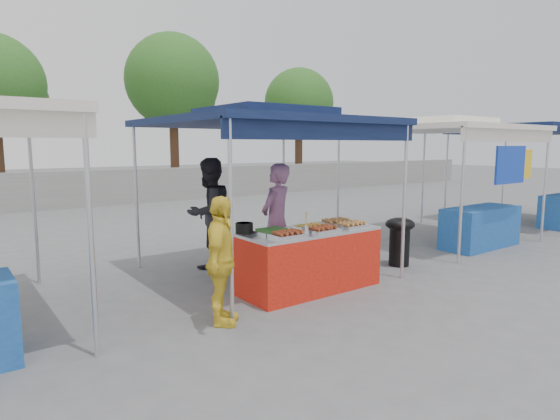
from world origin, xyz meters
TOP-DOWN VIEW (x-y plane):
  - ground_plane at (0.00, 0.00)m, footprint 80.00×80.00m
  - back_wall at (0.00, 11.00)m, footprint 40.00×0.25m
  - main_canopy at (0.00, 0.97)m, footprint 3.20×3.20m
  - neighbor_stall_right at (4.50, 0.57)m, footprint 3.20×3.20m
  - neighbor_stall_far at (8.50, 0.57)m, footprint 3.20×3.20m
  - tree_2 at (4.11, 13.30)m, footprint 3.78×3.77m
  - tree_3 at (10.22, 12.72)m, footprint 3.36×3.27m
  - vendor_table at (0.00, -0.10)m, footprint 2.00×0.80m
  - food_tray_fl at (-0.58, -0.34)m, footprint 0.42×0.30m
  - food_tray_fm at (0.02, -0.34)m, footprint 0.42×0.30m
  - food_tray_fr at (0.58, -0.33)m, footprint 0.42×0.30m
  - food_tray_bl at (-0.60, -0.03)m, footprint 0.42×0.30m
  - food_tray_bm at (0.04, -0.04)m, footprint 0.42×0.30m
  - food_tray_br at (0.57, -0.00)m, footprint 0.42×0.30m
  - cooking_pot at (-0.85, 0.25)m, footprint 0.23×0.23m
  - skewer_cup at (-0.26, -0.31)m, footprint 0.09×0.09m
  - wok_burner at (2.07, 0.02)m, footprint 0.49×0.49m
  - crate_left at (-0.28, 0.43)m, footprint 0.53×0.37m
  - crate_right at (0.36, 0.66)m, footprint 0.55×0.39m
  - crate_stacked at (0.36, 0.66)m, footprint 0.55×0.39m
  - vendor_woman at (0.02, 0.72)m, footprint 0.75×0.64m
  - helper_man at (-0.53, 1.83)m, footprint 1.04×0.91m
  - customer_person at (-1.63, -0.49)m, footprint 0.81×0.89m

SIDE VIEW (x-z plane):
  - ground_plane at x=0.00m, z-range 0.00..0.00m
  - crate_left at x=-0.28m, z-range 0.00..0.32m
  - crate_right at x=0.36m, z-range 0.00..0.33m
  - vendor_table at x=0.00m, z-range 0.00..0.85m
  - wok_burner at x=2.07m, z-range 0.07..0.89m
  - crate_stacked at x=0.36m, z-range 0.33..0.66m
  - back_wall at x=0.00m, z-range 0.00..1.20m
  - customer_person at x=-1.63m, z-range 0.00..1.46m
  - vendor_woman at x=0.02m, z-range 0.00..1.74m
  - food_tray_fl at x=-0.58m, z-range 0.85..0.92m
  - food_tray_fm at x=0.02m, z-range 0.85..0.92m
  - food_tray_fr at x=0.58m, z-range 0.85..0.92m
  - food_tray_bl at x=-0.60m, z-range 0.85..0.92m
  - food_tray_bm at x=0.04m, z-range 0.85..0.92m
  - food_tray_br at x=0.57m, z-range 0.85..0.92m
  - skewer_cup at x=-0.26m, z-range 0.85..0.96m
  - helper_man at x=-0.53m, z-range 0.00..1.81m
  - cooking_pot at x=-0.85m, z-range 0.85..0.99m
  - neighbor_stall_right at x=4.50m, z-range 0.32..2.89m
  - neighbor_stall_far at x=8.50m, z-range 0.32..2.89m
  - main_canopy at x=0.00m, z-range 1.08..3.65m
  - tree_3 at x=10.22m, z-range 1.03..6.65m
  - tree_2 at x=4.11m, z-range 1.19..7.68m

